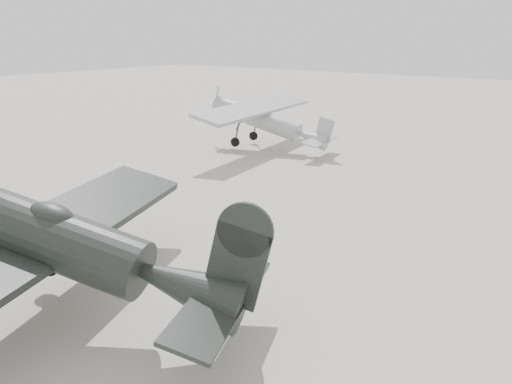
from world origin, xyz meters
TOP-DOWN VIEW (x-y plane):
  - ground at (0.00, 0.00)m, footprint 160.00×160.00m
  - lowwing_monoplane at (1.08, -4.64)m, footprint 9.35×12.66m
  - highwing_monoplane at (-7.11, 14.85)m, footprint 8.45×11.88m

SIDE VIEW (x-z plane):
  - ground at x=0.00m, z-range 0.00..0.00m
  - highwing_monoplane at x=-7.11m, z-range 0.42..3.78m
  - lowwing_monoplane at x=1.08m, z-range 0.12..4.26m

